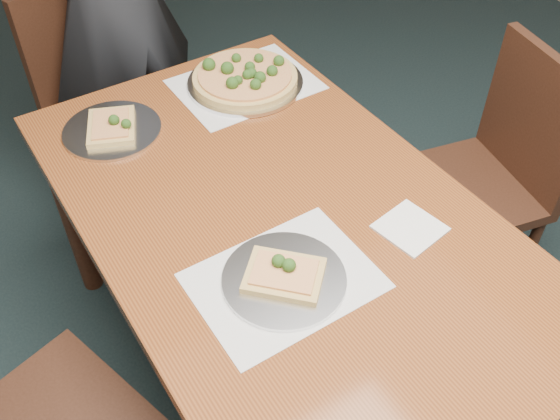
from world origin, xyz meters
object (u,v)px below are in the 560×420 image
chair_far (102,89)px  slice_plate_near (284,277)px  chair_right (490,170)px  pizza_pan (245,78)px  slice_plate_far (112,128)px  dining_table (280,235)px

chair_far → slice_plate_near: 1.33m
chair_right → pizza_pan: bearing=-120.2°
slice_plate_near → slice_plate_far: 0.73m
chair_far → pizza_pan: size_ratio=2.51×
dining_table → pizza_pan: bearing=68.1°
chair_right → slice_plate_far: size_ratio=3.25×
chair_far → chair_right: (0.89, -1.13, 0.00)m
slice_plate_far → chair_far: bearing=75.9°
chair_far → slice_plate_near: bearing=-108.8°
dining_table → slice_plate_near: 0.25m
chair_right → chair_far: bearing=-129.3°
dining_table → pizza_pan: size_ratio=4.14×
chair_far → chair_right: size_ratio=1.00×
pizza_pan → dining_table: bearing=-111.9°
chair_right → slice_plate_near: 0.97m
chair_far → chair_right: bearing=-69.2°
slice_plate_near → slice_plate_far: slice_plate_near is taller
chair_far → chair_right: 1.43m
chair_right → slice_plate_near: bearing=-66.4°
slice_plate_near → chair_far: bearing=88.6°
chair_far → slice_plate_far: 0.65m
dining_table → chair_far: 1.12m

